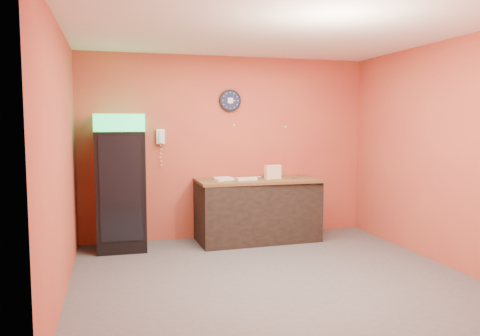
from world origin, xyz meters
name	(u,v)px	position (x,y,z in m)	size (l,w,h in m)	color
floor	(269,275)	(0.00, 0.00, 0.00)	(4.50, 4.50, 0.00)	#47474C
back_wall	(228,147)	(0.00, 2.00, 1.40)	(4.50, 0.02, 2.80)	#B65533
left_wall	(61,160)	(-2.25, 0.00, 1.40)	(0.02, 4.00, 2.80)	#B65533
right_wall	(437,153)	(2.25, 0.00, 1.40)	(0.02, 4.00, 2.80)	#B65533
ceiling	(270,31)	(0.00, 0.00, 2.80)	(4.50, 4.00, 0.02)	white
beverage_cooler	(121,184)	(-1.63, 1.61, 0.93)	(0.68, 0.69, 1.90)	black
prep_counter	(257,211)	(0.36, 1.60, 0.45)	(1.80, 0.80, 0.90)	black
wall_clock	(230,101)	(0.03, 1.97, 2.12)	(0.34, 0.06, 0.34)	black
wall_phone	(160,137)	(-1.04, 1.95, 1.58)	(0.12, 0.10, 0.22)	white
butcher_paper	(257,180)	(0.36, 1.60, 0.92)	(1.83, 0.85, 0.04)	brown
sub_roll_stack	(273,172)	(0.58, 1.54, 1.04)	(0.26, 0.13, 0.21)	#F5E2BE
wrapped_sandwich_left	(224,179)	(-0.17, 1.51, 0.96)	(0.28, 0.11, 0.04)	silver
wrapped_sandwich_mid	(246,179)	(0.15, 1.46, 0.96)	(0.30, 0.12, 0.04)	silver
wrapped_sandwich_right	(222,178)	(-0.17, 1.69, 0.96)	(0.26, 0.10, 0.04)	silver
kitchen_tool	(262,176)	(0.48, 1.74, 0.97)	(0.06, 0.06, 0.06)	silver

